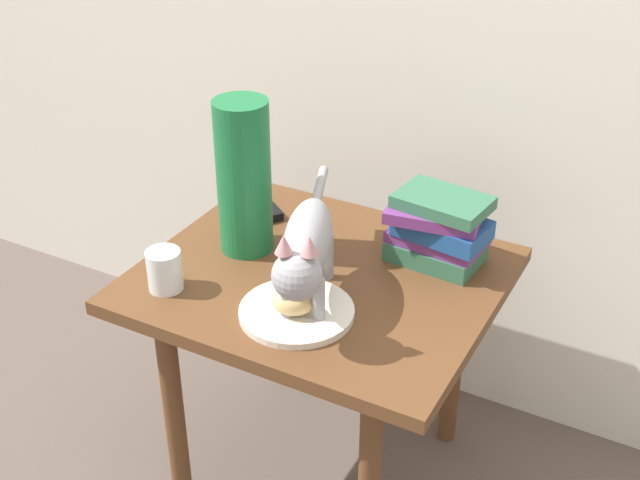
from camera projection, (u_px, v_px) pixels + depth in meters
name	position (u px, v px, depth m)	size (l,w,h in m)	color
ground_plane	(320.00, 463.00, 1.99)	(6.00, 6.00, 0.00)	brown
side_table	(320.00, 304.00, 1.76)	(0.71, 0.62, 0.54)	brown
plate	(297.00, 312.00, 1.59)	(0.22, 0.22, 0.01)	silver
bread_roll	(293.00, 302.00, 1.56)	(0.08, 0.06, 0.05)	#E0BC7A
cat	(306.00, 247.00, 1.55)	(0.22, 0.45, 0.23)	#99999E
book_stack	(439.00, 229.00, 1.72)	(0.22, 0.16, 0.16)	#336B4C
green_vase	(244.00, 177.00, 1.72)	(0.11, 0.11, 0.33)	#196B38
candle_jar	(165.00, 272.00, 1.65)	(0.07, 0.07, 0.08)	silver
tv_remote	(262.00, 205.00, 1.95)	(0.15, 0.04, 0.02)	black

